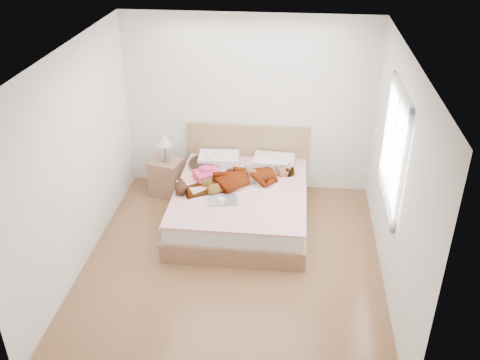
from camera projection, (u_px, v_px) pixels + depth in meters
The scene contains 11 objects.
ground at pixel (232, 263), 6.56m from camera, with size 4.00×4.00×0.00m, color #4D2C18.
woman at pixel (241, 175), 7.24m from camera, with size 0.62×1.64×0.23m, color silver.
hair at pixel (205, 162), 7.72m from camera, with size 0.47×0.58×0.09m, color black.
phone at pixel (209, 156), 7.60m from camera, with size 0.05×0.10×0.01m, color silver.
room_shell at pixel (393, 149), 5.92m from camera, with size 4.00×4.00×4.00m.
bed at pixel (241, 200), 7.33m from camera, with size 1.80×2.08×1.00m.
towel at pixel (207, 174), 7.36m from camera, with size 0.44×0.42×0.18m.
magazine at pixel (222, 200), 6.86m from camera, with size 0.46×0.35×0.02m.
coffee_mug at pixel (222, 201), 6.76m from camera, with size 0.13×0.11×0.09m.
plush_toy at pixel (181, 188), 7.00m from camera, with size 0.21×0.28×0.15m.
nightstand at pixel (167, 174), 7.91m from camera, with size 0.53×0.49×0.95m.
Camera 1 is at (0.66, -5.19, 4.09)m, focal length 40.00 mm.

